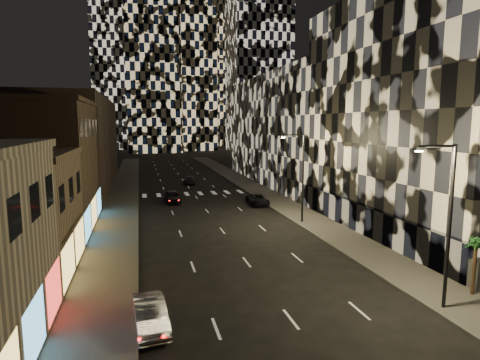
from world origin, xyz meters
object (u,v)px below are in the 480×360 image
car_dark_rightlane (258,200)px  palm_tree (476,248)px  streetlight_near (446,215)px  car_dark_oncoming (189,180)px  car_silver_parked (150,315)px  streetlight_far (301,172)px  car_dark_midlane (173,197)px

car_dark_rightlane → palm_tree: (4.73, -28.90, 2.34)m
streetlight_near → car_dark_oncoming: 50.30m
car_dark_rightlane → palm_tree: bearing=-79.9°
car_silver_parked → streetlight_near: bearing=-11.9°
streetlight_near → car_dark_oncoming: (-7.78, 49.48, -4.67)m
streetlight_far → car_dark_oncoming: 30.84m
streetlight_near → car_dark_rightlane: streetlight_near is taller
streetlight_far → car_dark_midlane: bearing=130.2°
car_silver_parked → palm_tree: bearing=-7.6°
car_dark_oncoming → car_dark_rightlane: size_ratio=0.98×
car_silver_parked → car_dark_oncoming: 48.24m
car_dark_midlane → car_dark_oncoming: 15.96m
car_dark_oncoming → car_silver_parked: bearing=88.6°
car_dark_midlane → palm_tree: palm_tree is taller
car_dark_midlane → car_dark_rightlane: size_ratio=0.94×
car_dark_midlane → car_dark_oncoming: (4.07, 15.43, -0.09)m
car_dark_oncoming → palm_tree: bearing=110.6°
car_dark_oncoming → car_dark_rightlane: 20.51m
car_dark_oncoming → palm_tree: (10.93, -48.44, 2.32)m
streetlight_far → car_silver_parked: (-15.55, -18.14, -4.63)m
car_silver_parked → car_dark_oncoming: size_ratio=0.93×
streetlight_near → streetlight_far: 20.00m
streetlight_near → car_dark_midlane: streetlight_near is taller
streetlight_far → streetlight_near: bearing=-90.0°
car_dark_oncoming → palm_tree: palm_tree is taller
streetlight_far → palm_tree: size_ratio=2.60×
car_dark_oncoming → car_dark_rightlane: bearing=115.5°
car_dark_rightlane → car_dark_oncoming: bearing=108.4°
streetlight_near → car_dark_rightlane: bearing=93.0°
streetlight_near → car_silver_parked: 16.34m
streetlight_near → car_dark_rightlane: size_ratio=1.88×
car_dark_oncoming → car_dark_rightlane: car_dark_oncoming is taller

